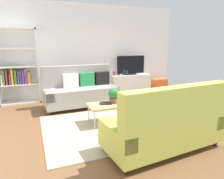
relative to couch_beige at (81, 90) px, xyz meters
name	(u,v)px	position (x,y,z in m)	size (l,w,h in m)	color
ground_plane	(120,123)	(0.48, -1.55, -0.45)	(7.68, 7.68, 0.00)	brown
wall_far	(85,51)	(0.48, 1.25, 1.00)	(6.40, 0.12, 2.90)	white
area_rug	(115,125)	(0.34, -1.62, -0.45)	(2.90, 2.20, 0.01)	tan
couch_beige	(81,90)	(0.00, 0.00, 0.00)	(1.94, 0.94, 1.10)	gray
couch_green	(165,124)	(0.68, -2.85, -0.01)	(1.97, 1.00, 1.10)	#C1CC51
coffee_table	(114,105)	(0.39, -1.42, -0.06)	(1.10, 0.56, 0.42)	tan
tv_console	(130,84)	(1.96, 0.91, -0.13)	(1.40, 0.44, 0.64)	silver
tv	(131,66)	(1.96, 0.89, 0.50)	(1.00, 0.20, 0.64)	black
bookshelf	(17,70)	(-1.57, 0.93, 0.51)	(1.10, 0.36, 2.10)	white
storage_trunk	(158,85)	(3.06, 0.81, -0.23)	(0.52, 0.40, 0.44)	orange
potted_plant	(114,95)	(0.40, -1.38, 0.14)	(0.23, 0.23, 0.33)	brown
table_book_0	(106,103)	(0.23, -1.38, -0.02)	(0.24, 0.18, 0.03)	#262626
vase_0	(114,73)	(1.38, 0.96, 0.26)	(0.10, 0.10, 0.13)	#B24C4C
vase_1	(119,73)	(1.54, 0.96, 0.26)	(0.09, 0.09, 0.13)	#33B29E
bottle_0	(124,72)	(1.69, 0.87, 0.29)	(0.06, 0.06, 0.21)	#262626
bottle_1	(127,73)	(1.80, 0.87, 0.27)	(0.05, 0.05, 0.16)	#3359B2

